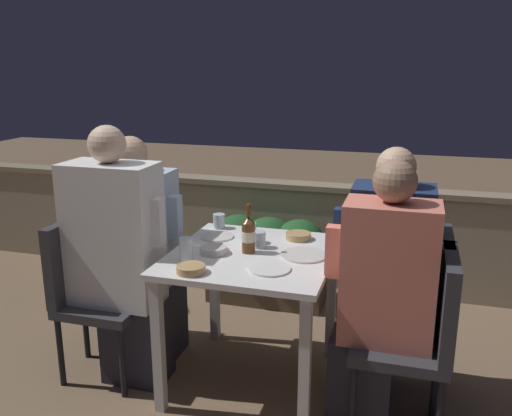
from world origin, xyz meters
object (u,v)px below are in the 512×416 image
(chair_left_far, at_px, (112,264))
(chair_right_far, at_px, (421,301))
(person_white_polo, at_px, (120,258))
(person_coral_top, at_px, (380,298))
(chair_right_near, at_px, (423,327))
(person_navy_jumper, at_px, (383,273))
(person_blue_shirt, at_px, (141,248))
(beer_bottle, at_px, (248,234))
(potted_plant, at_px, (90,244))
(chair_left_near, at_px, (90,283))

(chair_left_far, relative_size, chair_right_far, 1.00)
(chair_left_far, height_order, chair_right_far, same)
(person_white_polo, xyz_separation_m, person_coral_top, (1.33, -0.02, -0.05))
(chair_right_near, relative_size, person_navy_jumper, 0.68)
(person_blue_shirt, xyz_separation_m, beer_bottle, (0.69, -0.14, 0.19))
(person_white_polo, bearing_deg, person_blue_shirt, 96.66)
(person_blue_shirt, relative_size, potted_plant, 1.65)
(person_blue_shirt, bearing_deg, chair_left_near, -119.30)
(person_blue_shirt, bearing_deg, person_white_polo, -83.34)
(person_blue_shirt, distance_m, chair_right_near, 1.60)
(person_navy_jumper, relative_size, beer_bottle, 5.05)
(person_coral_top, distance_m, beer_bottle, 0.72)
(chair_left_near, xyz_separation_m, person_white_polo, (0.19, 0.00, 0.17))
(chair_left_near, distance_m, chair_right_near, 1.73)
(chair_right_far, xyz_separation_m, potted_plant, (-2.17, 0.42, -0.05))
(chair_right_far, bearing_deg, chair_right_near, -88.43)
(person_white_polo, height_order, chair_left_far, person_white_polo)
(chair_right_far, bearing_deg, chair_left_near, -170.91)
(person_white_polo, bearing_deg, chair_right_near, -0.65)
(person_white_polo, distance_m, person_navy_jumper, 1.36)
(chair_left_far, height_order, person_coral_top, person_coral_top)
(person_coral_top, relative_size, beer_bottle, 5.01)
(chair_left_far, distance_m, potted_plant, 0.59)
(potted_plant, bearing_deg, chair_left_far, -44.47)
(beer_bottle, distance_m, potted_plant, 1.46)
(chair_left_far, bearing_deg, beer_bottle, -8.79)
(person_blue_shirt, relative_size, chair_right_far, 1.47)
(chair_left_near, xyz_separation_m, chair_right_near, (1.73, -0.02, 0.00))
(person_white_polo, distance_m, chair_left_far, 0.40)
(chair_left_far, relative_size, beer_bottle, 3.42)
(chair_left_near, bearing_deg, person_blue_shirt, 60.70)
(person_coral_top, bearing_deg, chair_right_near, -0.00)
(chair_left_near, distance_m, person_coral_top, 1.53)
(chair_left_far, relative_size, person_coral_top, 0.68)
(person_blue_shirt, relative_size, chair_right_near, 1.47)
(chair_left_far, distance_m, chair_right_near, 1.79)
(person_navy_jumper, height_order, potted_plant, person_navy_jumper)
(chair_left_far, height_order, person_navy_jumper, person_navy_jumper)
(person_coral_top, distance_m, chair_right_far, 0.37)
(person_white_polo, bearing_deg, chair_left_far, 128.78)
(beer_bottle, bearing_deg, potted_plant, 157.24)
(chair_left_far, height_order, person_blue_shirt, person_blue_shirt)
(person_coral_top, bearing_deg, chair_left_near, 179.35)
(chair_left_near, bearing_deg, chair_left_far, 97.16)
(chair_right_near, relative_size, potted_plant, 1.12)
(chair_left_far, relative_size, person_blue_shirt, 0.68)
(person_coral_top, bearing_deg, person_navy_jumper, 91.52)
(chair_right_far, distance_m, potted_plant, 2.21)
(chair_right_near, relative_size, person_coral_top, 0.68)
(chair_right_far, bearing_deg, beer_bottle, -171.71)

